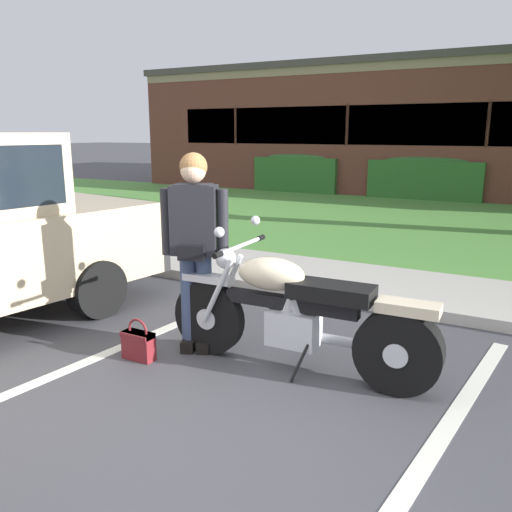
# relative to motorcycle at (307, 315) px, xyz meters

# --- Properties ---
(ground_plane) EXTENTS (140.00, 140.00, 0.00)m
(ground_plane) POSITION_rel_motorcycle_xyz_m (-0.15, -1.01, -0.48)
(ground_plane) COLOR #424247
(curb_strip) EXTENTS (60.00, 0.20, 0.12)m
(curb_strip) POSITION_rel_motorcycle_xyz_m (-0.15, 1.79, -0.42)
(curb_strip) COLOR #B7B2A8
(curb_strip) RESTS_ON ground
(concrete_walk) EXTENTS (60.00, 1.50, 0.08)m
(concrete_walk) POSITION_rel_motorcycle_xyz_m (-0.15, 2.64, -0.44)
(concrete_walk) COLOR #B7B2A8
(concrete_walk) RESTS_ON ground
(grass_lawn) EXTENTS (60.00, 8.17, 0.06)m
(grass_lawn) POSITION_rel_motorcycle_xyz_m (-0.15, 7.47, -0.45)
(grass_lawn) COLOR #518E3D
(grass_lawn) RESTS_ON ground
(stall_stripe_0) EXTENTS (0.60, 4.39, 0.01)m
(stall_stripe_0) POSITION_rel_motorcycle_xyz_m (-1.69, -0.81, -0.48)
(stall_stripe_0) COLOR silver
(stall_stripe_0) RESTS_ON ground
(stall_stripe_1) EXTENTS (0.60, 4.39, 0.01)m
(stall_stripe_1) POSITION_rel_motorcycle_xyz_m (1.07, -0.81, -0.48)
(stall_stripe_1) COLOR silver
(stall_stripe_1) RESTS_ON ground
(motorcycle) EXTENTS (2.24, 0.82, 1.18)m
(motorcycle) POSITION_rel_motorcycle_xyz_m (0.00, 0.00, 0.00)
(motorcycle) COLOR black
(motorcycle) RESTS_ON ground
(rider_person) EXTENTS (0.54, 0.38, 1.70)m
(rider_person) POSITION_rel_motorcycle_xyz_m (-1.03, -0.02, 0.51)
(rider_person) COLOR black
(rider_person) RESTS_ON ground
(handbag) EXTENTS (0.28, 0.13, 0.36)m
(handbag) POSITION_rel_motorcycle_xyz_m (-1.33, -0.44, -0.34)
(handbag) COLOR maroon
(handbag) RESTS_ON ground
(hedge_left) EXTENTS (2.69, 0.90, 1.24)m
(hedge_left) POSITION_rel_motorcycle_xyz_m (-5.32, 11.59, 0.17)
(hedge_left) COLOR #336B2D
(hedge_left) RESTS_ON ground
(hedge_center_left) EXTENTS (3.06, 0.90, 1.24)m
(hedge_center_left) POSITION_rel_motorcycle_xyz_m (-1.46, 11.59, 0.17)
(hedge_center_left) COLOR #336B2D
(hedge_center_left) RESTS_ON ground
(brick_building) EXTENTS (22.23, 12.06, 3.93)m
(brick_building) POSITION_rel_motorcycle_xyz_m (0.02, 17.28, 1.49)
(brick_building) COLOR brown
(brick_building) RESTS_ON ground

